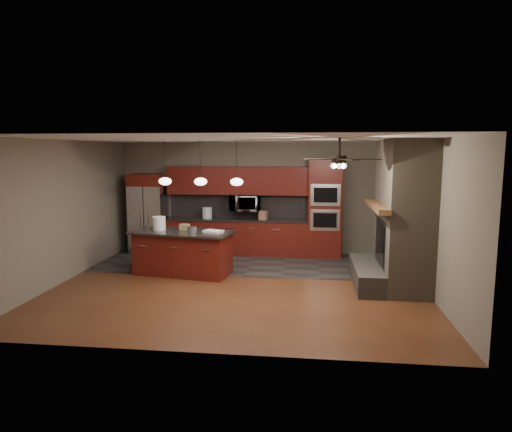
# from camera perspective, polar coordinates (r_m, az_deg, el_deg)

# --- Properties ---
(ground) EXTENTS (7.00, 7.00, 0.00)m
(ground) POSITION_cam_1_polar(r_m,az_deg,el_deg) (8.94, -2.12, -8.67)
(ground) COLOR brown
(ground) RESTS_ON ground
(ceiling) EXTENTS (7.00, 6.00, 0.02)m
(ceiling) POSITION_cam_1_polar(r_m,az_deg,el_deg) (8.56, -2.22, 9.57)
(ceiling) COLOR white
(ceiling) RESTS_ON back_wall
(back_wall) EXTENTS (7.00, 0.02, 2.80)m
(back_wall) POSITION_cam_1_polar(r_m,az_deg,el_deg) (11.59, 0.14, 2.27)
(back_wall) COLOR #6B6355
(back_wall) RESTS_ON ground
(right_wall) EXTENTS (0.02, 6.00, 2.80)m
(right_wall) POSITION_cam_1_polar(r_m,az_deg,el_deg) (8.81, 20.95, -0.14)
(right_wall) COLOR #6B6355
(right_wall) RESTS_ON ground
(left_wall) EXTENTS (0.02, 6.00, 2.80)m
(left_wall) POSITION_cam_1_polar(r_m,az_deg,el_deg) (9.81, -22.81, 0.56)
(left_wall) COLOR #6B6355
(left_wall) RESTS_ON ground
(slate_tile_patch) EXTENTS (7.00, 2.40, 0.01)m
(slate_tile_patch) POSITION_cam_1_polar(r_m,az_deg,el_deg) (10.66, -0.62, -5.87)
(slate_tile_patch) COLOR #32302D
(slate_tile_patch) RESTS_ON ground
(fireplace_column) EXTENTS (1.30, 2.10, 2.80)m
(fireplace_column) POSITION_cam_1_polar(r_m,az_deg,el_deg) (9.11, 17.49, -0.37)
(fireplace_column) COLOR #6C604D
(fireplace_column) RESTS_ON ground
(back_cabinetry) EXTENTS (3.59, 0.64, 2.20)m
(back_cabinetry) POSITION_cam_1_polar(r_m,az_deg,el_deg) (11.47, -2.37, -0.34)
(back_cabinetry) COLOR #561C0F
(back_cabinetry) RESTS_ON ground
(oven_tower) EXTENTS (0.80, 0.63, 2.38)m
(oven_tower) POSITION_cam_1_polar(r_m,az_deg,el_deg) (11.24, 8.59, 0.93)
(oven_tower) COLOR #561C0F
(oven_tower) RESTS_ON ground
(microwave) EXTENTS (0.73, 0.41, 0.50)m
(microwave) POSITION_cam_1_polar(r_m,az_deg,el_deg) (11.39, -1.38, 1.66)
(microwave) COLOR silver
(microwave) RESTS_ON back_cabinetry
(refrigerator) EXTENTS (0.86, 0.75, 2.02)m
(refrigerator) POSITION_cam_1_polar(r_m,az_deg,el_deg) (11.90, -13.27, 0.31)
(refrigerator) COLOR silver
(refrigerator) RESTS_ON ground
(kitchen_island) EXTENTS (2.23, 1.28, 0.92)m
(kitchen_island) POSITION_cam_1_polar(r_m,az_deg,el_deg) (9.75, -9.12, -4.52)
(kitchen_island) COLOR #561C0F
(kitchen_island) RESTS_ON ground
(white_bucket) EXTENTS (0.37, 0.37, 0.29)m
(white_bucket) POSITION_cam_1_polar(r_m,az_deg,el_deg) (9.86, -12.02, -0.91)
(white_bucket) COLOR white
(white_bucket) RESTS_ON kitchen_island
(paint_can) EXTENTS (0.20, 0.20, 0.13)m
(paint_can) POSITION_cam_1_polar(r_m,az_deg,el_deg) (9.41, -8.02, -1.73)
(paint_can) COLOR #A4A4A9
(paint_can) RESTS_ON kitchen_island
(paint_tray) EXTENTS (0.45, 0.40, 0.04)m
(paint_tray) POSITION_cam_1_polar(r_m,az_deg,el_deg) (9.46, -5.37, -1.91)
(paint_tray) COLOR white
(paint_tray) RESTS_ON kitchen_island
(cardboard_box) EXTENTS (0.22, 0.17, 0.12)m
(cardboard_box) POSITION_cam_1_polar(r_m,az_deg,el_deg) (9.83, -8.93, -1.35)
(cardboard_box) COLOR #967E4D
(cardboard_box) RESTS_ON kitchen_island
(counter_bucket) EXTENTS (0.24, 0.24, 0.27)m
(counter_bucket) POSITION_cam_1_polar(r_m,az_deg,el_deg) (11.55, -6.12, 0.39)
(counter_bucket) COLOR silver
(counter_bucket) RESTS_ON back_cabinetry
(counter_box) EXTENTS (0.23, 0.21, 0.22)m
(counter_box) POSITION_cam_1_polar(r_m,az_deg,el_deg) (11.27, 0.92, 0.10)
(counter_box) COLOR #966B4D
(counter_box) RESTS_ON back_cabinetry
(pendant_left) EXTENTS (0.26, 0.26, 0.92)m
(pendant_left) POSITION_cam_1_polar(r_m,az_deg,el_deg) (9.65, -11.28, 4.30)
(pendant_left) COLOR black
(pendant_left) RESTS_ON ceiling
(pendant_center) EXTENTS (0.26, 0.26, 0.92)m
(pendant_center) POSITION_cam_1_polar(r_m,az_deg,el_deg) (9.44, -6.94, 4.31)
(pendant_center) COLOR black
(pendant_center) RESTS_ON ceiling
(pendant_right) EXTENTS (0.26, 0.26, 0.92)m
(pendant_right) POSITION_cam_1_polar(r_m,az_deg,el_deg) (9.29, -2.43, 4.31)
(pendant_right) COLOR black
(pendant_right) RESTS_ON ceiling
(ceiling_fan) EXTENTS (1.27, 1.33, 0.41)m
(ceiling_fan) POSITION_cam_1_polar(r_m,az_deg,el_deg) (7.67, 10.34, 7.06)
(ceiling_fan) COLOR black
(ceiling_fan) RESTS_ON ceiling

